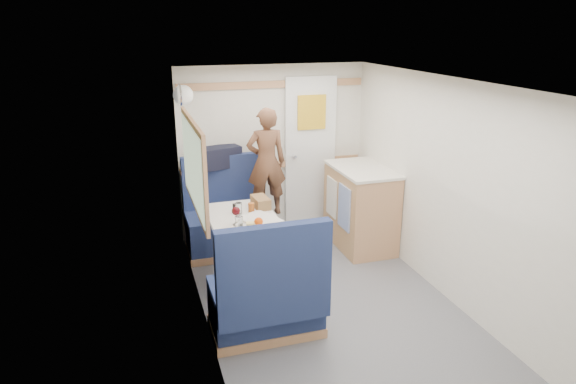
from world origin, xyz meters
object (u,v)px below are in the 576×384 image
object	(u,v)px
dinette_table	(243,232)
pepper_grinder	(234,208)
wine_glass	(236,212)
bench_far	(227,225)
tray	(260,219)
beer_glass	(251,208)
tumbler_right	(239,208)
person	(266,162)
orange_fruit	(259,222)
bench_near	(267,302)
dome_light	(183,95)
duffel_bag	(218,157)
bread_loaf	(261,202)
galley_counter	(360,207)
cheese_block	(251,224)
tumbler_left	(239,223)

from	to	relation	value
dinette_table	pepper_grinder	xyz separation A→B (m)	(-0.05, 0.13, 0.20)
wine_glass	bench_far	bearing A→B (deg)	84.66
tray	wine_glass	size ratio (longest dim) A/B	2.19
beer_glass	wine_glass	bearing A→B (deg)	-126.80
bench_far	tumbler_right	world-z (taller)	bench_far
tray	person	bearing A→B (deg)	70.87
bench_far	beer_glass	size ratio (longest dim) A/B	11.36
orange_fruit	pepper_grinder	size ratio (longest dim) A/B	0.88
bench_near	beer_glass	distance (m)	1.07
dome_light	wine_glass	size ratio (longest dim) A/B	1.19
duffel_bag	wine_glass	distance (m)	1.31
bench_near	orange_fruit	bearing A→B (deg)	82.22
bench_far	bread_loaf	size ratio (longest dim) A/B	4.21
dome_light	wine_glass	distance (m)	1.40
galley_counter	bench_far	bearing A→B (deg)	167.90
cheese_block	bread_loaf	bearing A→B (deg)	66.78
dinette_table	tumbler_left	world-z (taller)	tumbler_left
pepper_grinder	tray	bearing A→B (deg)	-56.44
dome_light	tray	xyz separation A→B (m)	(0.52, -0.99, -1.02)
person	tray	world-z (taller)	person
dinette_table	galley_counter	world-z (taller)	galley_counter
bench_near	duffel_bag	size ratio (longest dim) A/B	2.18
pepper_grinder	orange_fruit	bearing A→B (deg)	-73.75
dinette_table	bench_near	size ratio (longest dim) A/B	0.88
person	bread_loaf	bearing A→B (deg)	71.96
bench_near	galley_counter	distance (m)	2.04
bench_far	tumbler_left	size ratio (longest dim) A/B	9.09
bench_far	galley_counter	bearing A→B (deg)	-12.10
bench_near	tumbler_left	distance (m)	0.76
dinette_table	bread_loaf	world-z (taller)	bread_loaf
pepper_grinder	bread_loaf	xyz separation A→B (m)	(0.28, 0.07, 0.01)
person	bench_far	bearing A→B (deg)	-16.47
dinette_table	tumbler_left	bearing A→B (deg)	-108.43
cheese_block	pepper_grinder	xyz separation A→B (m)	(-0.07, 0.42, 0.01)
dinette_table	cheese_block	distance (m)	0.35
cheese_block	tumbler_left	bearing A→B (deg)	176.90
bench_far	duffel_bag	size ratio (longest dim) A/B	2.18
orange_fruit	tumbler_right	distance (m)	0.41
person	bread_loaf	distance (m)	0.61
orange_fruit	tumbler_left	bearing A→B (deg)	171.21
person	orange_fruit	world-z (taller)	person
person	pepper_grinder	distance (m)	0.80
galley_counter	bench_near	bearing A→B (deg)	-136.06
bench_far	person	size ratio (longest dim) A/B	0.90
beer_glass	dome_light	bearing A→B (deg)	122.93
galley_counter	tray	xyz separation A→B (m)	(-1.34, -0.69, 0.26)
dinette_table	person	size ratio (longest dim) A/B	0.79
person	bench_near	bearing A→B (deg)	78.00
duffel_bag	tumbler_left	world-z (taller)	duffel_bag
bench_far	bread_loaf	world-z (taller)	bench_far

